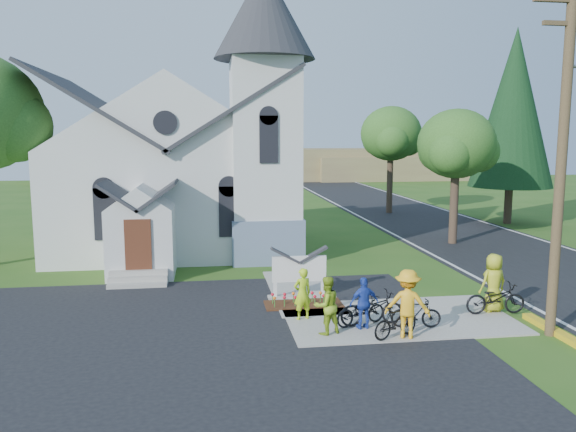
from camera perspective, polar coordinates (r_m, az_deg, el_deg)
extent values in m
plane|color=#2B5518|center=(17.22, 6.93, -11.08)|extent=(120.00, 120.00, 0.00)
cube|color=black|center=(15.03, -18.41, -14.34)|extent=(20.00, 16.00, 0.02)
cube|color=black|center=(34.33, 16.56, -1.66)|extent=(8.00, 90.00, 0.02)
cube|color=gray|center=(18.10, 11.17, -10.14)|extent=(7.00, 4.00, 0.05)
cube|color=silver|center=(28.90, -11.52, 1.72)|extent=(11.00, 9.00, 5.00)
cube|color=slate|center=(25.94, -2.30, -2.20)|extent=(3.20, 3.20, 2.00)
cube|color=silver|center=(25.54, -2.34, 5.55)|extent=(3.00, 3.00, 9.00)
cone|color=#28292E|center=(26.07, -2.43, 19.97)|extent=(4.50, 4.50, 4.00)
cube|color=silver|center=(23.52, -14.64, -2.54)|extent=(2.60, 2.40, 2.80)
cube|color=#542918|center=(22.30, -14.99, -2.87)|extent=(1.00, 0.10, 2.00)
cube|color=gray|center=(19.94, 1.14, -8.18)|extent=(2.20, 0.40, 0.10)
cube|color=white|center=(19.69, -1.32, -6.88)|extent=(0.12, 0.12, 1.00)
cube|color=white|center=(19.96, 3.56, -6.69)|extent=(0.12, 0.12, 1.00)
cube|color=white|center=(19.68, 1.14, -5.38)|extent=(1.90, 0.14, 0.90)
cube|color=#3C1E10|center=(19.10, 1.58, -8.97)|extent=(2.60, 1.10, 0.07)
cylinder|color=#443222|center=(17.16, 26.03, 5.14)|extent=(0.28, 0.28, 10.00)
cube|color=#443222|center=(17.51, 26.94, 18.98)|extent=(2.20, 0.14, 0.14)
cube|color=#443222|center=(17.39, 26.81, 17.05)|extent=(1.60, 0.12, 0.12)
cylinder|color=#37261E|center=(30.73, 16.50, 1.03)|extent=(0.44, 0.44, 4.05)
ellipsoid|color=#2F591E|center=(30.51, 16.75, 7.05)|extent=(4.00, 4.00, 3.60)
cylinder|color=#37261E|center=(42.00, 10.30, 3.37)|extent=(0.44, 0.44, 4.50)
ellipsoid|color=#2F591E|center=(41.86, 10.42, 8.24)|extent=(4.40, 4.40, 3.96)
cylinder|color=#37261E|center=(39.09, 21.45, 1.04)|extent=(0.50, 0.50, 2.40)
cone|color=black|center=(38.87, 21.94, 10.14)|extent=(5.20, 5.20, 10.00)
cube|color=olive|center=(72.51, -0.06, 5.26)|extent=(60.00, 8.00, 4.00)
cube|color=olive|center=(73.95, -12.72, 5.74)|extent=(30.00, 6.00, 5.60)
cube|color=olive|center=(74.61, 12.46, 4.77)|extent=(25.00, 6.00, 3.00)
imported|color=#AED919|center=(17.39, 1.48, -7.89)|extent=(0.67, 0.54, 1.60)
imported|color=black|center=(17.09, 7.39, -9.50)|extent=(1.79, 1.13, 0.89)
imported|color=#8AAE20|center=(16.16, 3.93, -9.03)|extent=(0.99, 0.89, 1.67)
imported|color=black|center=(16.20, 10.89, -10.51)|extent=(1.59, 1.01, 0.93)
imported|color=#2341B1|center=(16.71, 7.73, -8.76)|extent=(0.94, 0.50, 1.53)
imported|color=black|center=(17.11, 8.50, -9.25)|extent=(2.02, 0.84, 1.03)
imported|color=yellow|center=(16.16, 12.06, -8.71)|extent=(1.43, 1.12, 1.94)
imported|color=black|center=(17.14, 12.87, -9.59)|extent=(1.52, 0.65, 0.88)
imported|color=gold|center=(19.25, 20.16, -6.38)|extent=(1.01, 0.75, 1.88)
imported|color=black|center=(19.11, 20.32, -7.86)|extent=(1.94, 0.76, 1.00)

